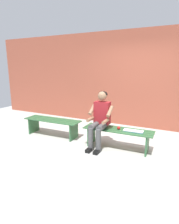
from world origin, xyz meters
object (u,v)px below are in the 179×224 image
(bench_near, at_px, (118,134))
(apple, at_px, (119,128))
(book_open, at_px, (133,131))
(person_seated, at_px, (100,117))
(bench_far, at_px, (53,123))

(bench_near, bearing_deg, apple, 154.24)
(book_open, bearing_deg, person_seated, 6.47)
(bench_near, bearing_deg, person_seated, 14.47)
(person_seated, height_order, apple, person_seated)
(person_seated, bearing_deg, apple, -167.31)
(bench_far, bearing_deg, book_open, -179.82)
(bench_far, relative_size, person_seated, 1.21)
(book_open, bearing_deg, apple, 0.86)
(bench_far, bearing_deg, bench_near, -180.00)
(person_seated, relative_size, book_open, 2.97)
(book_open, bearing_deg, bench_near, -0.78)
(bench_far, distance_m, book_open, 2.10)
(bench_far, xyz_separation_m, person_seated, (-1.38, 0.10, 0.35))
(bench_near, height_order, book_open, book_open)
(bench_far, bearing_deg, apple, 179.72)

